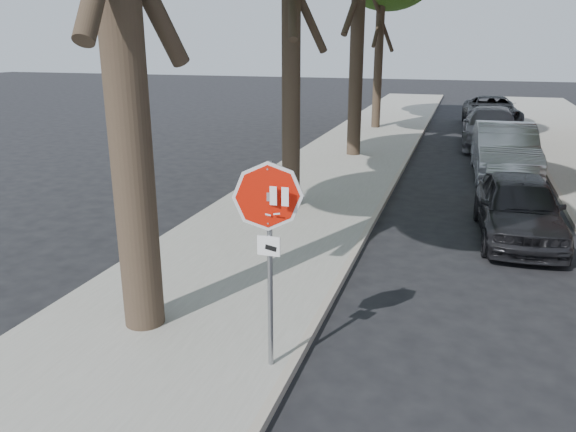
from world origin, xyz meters
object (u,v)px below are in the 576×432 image
object	(u,v)px
car_b	(504,151)
car_d	(491,112)
car_c	(491,128)
car_a	(519,207)
stop_sign	(269,227)

from	to	relation	value
car_b	car_d	distance (m)	11.00
car_c	car_d	xyz separation A→B (m)	(0.19, 5.60, -0.02)
car_a	car_d	size ratio (longest dim) A/B	0.75
stop_sign	car_c	size ratio (longest dim) A/B	0.50
car_a	car_c	world-z (taller)	car_c
stop_sign	car_a	distance (m)	7.31
stop_sign	car_d	bearing A→B (deg)	82.08
stop_sign	car_b	distance (m)	12.87
car_a	car_d	xyz separation A→B (m)	(-0.05, 16.98, 0.06)
car_b	stop_sign	bearing A→B (deg)	-107.55
car_a	car_b	xyz separation A→B (m)	(0.00, 5.99, 0.13)
car_b	car_c	bearing A→B (deg)	89.94
car_a	car_b	bearing A→B (deg)	86.79
car_b	car_c	xyz separation A→B (m)	(-0.24, 5.39, -0.05)
car_a	car_b	distance (m)	5.99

